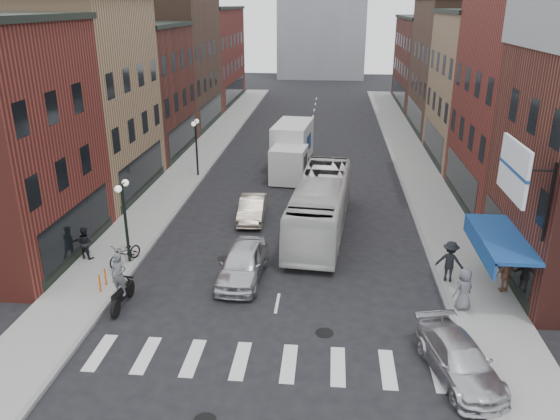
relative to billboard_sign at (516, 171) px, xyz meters
The scene contains 29 objects.
ground 10.56m from the billboard_sign, behind, with size 160.00×160.00×0.00m, color black.
sidewalk_left 28.12m from the billboard_sign, 128.47° to the left, with size 3.00×74.00×0.15m, color gray.
sidewalk_right 22.34m from the billboard_sign, 90.23° to the left, with size 3.00×74.00×0.15m, color gray.
curb_left 27.25m from the billboard_sign, 125.94° to the left, with size 0.20×74.00×0.16m, color gray.
curb_right 22.41m from the billboard_sign, 94.22° to the left, with size 0.20×74.00×0.16m, color gray.
crosswalk_stripes 11.12m from the billboard_sign, 157.82° to the right, with size 12.00×2.20×0.01m, color silver.
bldg_left_mid_a 27.17m from the billboard_sign, 150.21° to the left, with size 10.30×10.20×12.30m.
bldg_left_mid_b 33.30m from the billboard_sign, 135.10° to the left, with size 10.30×10.20×10.30m.
bldg_left_far_a 41.79m from the billboard_sign, 124.35° to the left, with size 10.30×12.20×13.30m.
bldg_left_far_b 53.93m from the billboard_sign, 115.93° to the left, with size 10.30×16.20×11.30m.
bldg_right_mid_b 24.36m from the billboard_sign, 74.75° to the left, with size 10.30×10.20×11.30m.
bldg_right_far_a 35.09m from the billboard_sign, 79.48° to the left, with size 10.30×12.20×12.30m.
bldg_right_far_b 48.93m from the billboard_sign, 82.47° to the left, with size 10.30×16.20×10.30m.
awning_blue 4.05m from the billboard_sign, 80.39° to the left, with size 1.80×5.00×0.78m.
billboard_sign is the anchor object (origin of this frame).
streetlamp_near 16.68m from the billboard_sign, 167.65° to the left, with size 0.32×1.22×4.11m.
streetlamp_far 23.92m from the billboard_sign, 132.41° to the left, with size 0.32×1.22×4.11m.
bike_rack 17.14m from the billboard_sign, behind, with size 0.08×0.68×0.80m.
box_truck 21.98m from the billboard_sign, 115.89° to the left, with size 2.94×8.12×3.45m.
motorcycle_rider 15.71m from the billboard_sign, behind, with size 0.72×2.38×2.42m.
transit_bus 11.89m from the billboard_sign, 129.94° to the left, with size 2.54×10.87×3.03m, color silver.
sedan_left_near 11.92m from the billboard_sign, 166.43° to the left, with size 1.88×4.66×1.59m, color silver.
sedan_left_far 15.64m from the billboard_sign, 138.37° to the left, with size 1.40×4.01×1.32m, color beige.
curb_car 6.92m from the billboard_sign, 119.74° to the right, with size 1.79×4.39×1.28m, color silver.
parked_bicycle 17.30m from the billboard_sign, 168.52° to the left, with size 0.69×1.97×1.04m, color black.
ped_left_solo 19.26m from the billboard_sign, 168.60° to the left, with size 0.78×0.45×1.61m, color black.
ped_right_a 5.96m from the billboard_sign, 111.94° to the left, with size 1.21×0.60×1.88m, color black.
ped_right_b 5.72m from the billboard_sign, 64.87° to the left, with size 0.92×0.46×1.57m, color #895E46.
ped_right_c 5.25m from the billboard_sign, 152.37° to the left, with size 0.86×0.56×1.76m, color slate.
Camera 1 is at (1.97, -18.77, 11.75)m, focal length 35.00 mm.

